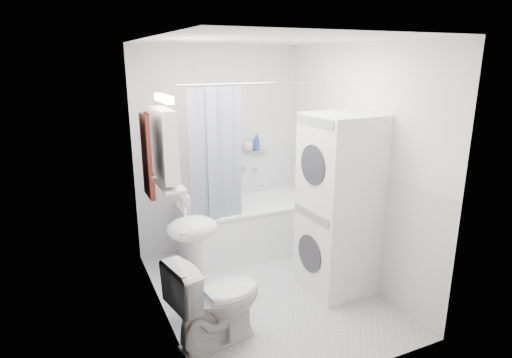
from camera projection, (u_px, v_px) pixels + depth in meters
name	position (u px, v px, depth m)	size (l,w,h in m)	color
floor	(266.00, 291.00, 4.27)	(2.60, 2.60, 0.00)	#BDBCC1
room_walls	(267.00, 145.00, 3.87)	(2.60, 2.60, 2.60)	silver
wainscot	(254.00, 225.00, 4.36)	(1.98, 2.58, 2.58)	white
door	(183.00, 234.00, 3.14)	(0.05, 2.00, 2.00)	brown
bathtub	(250.00, 224.00, 5.08)	(1.62, 0.77, 0.62)	white
tub_spout	(254.00, 168.00, 5.29)	(0.04, 0.04, 0.12)	silver
curtain_rod	(263.00, 83.00, 4.35)	(0.02, 0.02, 1.80)	silver
shower_curtain	(216.00, 160.00, 4.34)	(0.55, 0.02, 1.45)	#141C47
sink	(194.00, 244.00, 3.68)	(0.44, 0.37, 1.04)	white
medicine_cabinet	(165.00, 143.00, 3.57)	(0.13, 0.50, 0.71)	white
shelf	(169.00, 184.00, 3.67)	(0.18, 0.54, 0.03)	silver
shower_caddy	(258.00, 151.00, 5.24)	(0.22, 0.06, 0.02)	silver
towel	(147.00, 154.00, 4.18)	(0.07, 0.35, 0.84)	#501E15
washer_dryer	(339.00, 205.00, 4.12)	(0.65, 0.64, 1.76)	white
toilet	(216.00, 300.00, 3.42)	(0.43, 0.77, 0.76)	white
soap_pump	(186.00, 204.00, 3.95)	(0.08, 0.17, 0.08)	gray
shelf_bottle	(173.00, 183.00, 3.53)	(0.07, 0.18, 0.07)	gray
shelf_cup	(165.00, 174.00, 3.76)	(0.10, 0.09, 0.10)	gray
shampoo_a	(248.00, 146.00, 5.16)	(0.13, 0.17, 0.13)	gray
shampoo_b	(257.00, 147.00, 5.22)	(0.08, 0.21, 0.08)	#254A96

